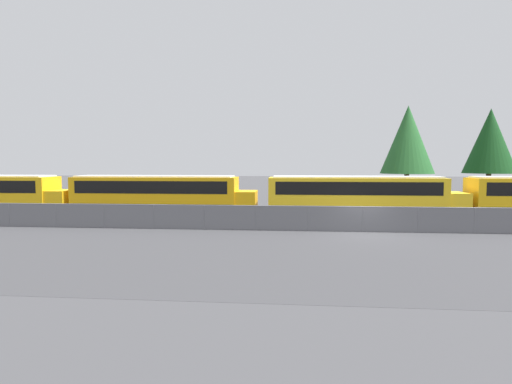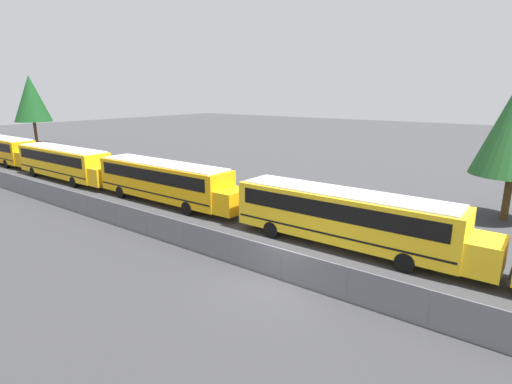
% 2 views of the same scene
% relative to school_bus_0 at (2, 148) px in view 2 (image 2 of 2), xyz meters
% --- Properties ---
extents(ground_plane, '(200.00, 200.00, 0.00)m').
position_rel_school_bus_0_xyz_m(ground_plane, '(41.09, -5.26, -1.77)').
color(ground_plane, '#38383A').
extents(road_strip, '(142.52, 12.00, 0.01)m').
position_rel_school_bus_0_xyz_m(road_strip, '(41.09, -11.26, -1.76)').
color(road_strip, '#333335').
rests_on(road_strip, ground_plane).
extents(fence, '(108.59, 0.07, 1.45)m').
position_rel_school_bus_0_xyz_m(fence, '(41.09, -5.26, -1.02)').
color(fence, '#9EA0A5').
rests_on(fence, ground_plane).
extents(school_bus_0, '(13.30, 2.48, 2.98)m').
position_rel_school_bus_0_xyz_m(school_bus_0, '(0.00, 0.00, 0.00)').
color(school_bus_0, orange).
rests_on(school_bus_0, ground_plane).
extents(school_bus_1, '(13.30, 2.48, 2.98)m').
position_rel_school_bus_0_xyz_m(school_bus_1, '(14.11, -0.34, 0.00)').
color(school_bus_1, yellow).
rests_on(school_bus_1, ground_plane).
extents(school_bus_2, '(13.30, 2.48, 2.98)m').
position_rel_school_bus_0_xyz_m(school_bus_2, '(27.63, -0.03, 0.00)').
color(school_bus_2, '#EDA80F').
rests_on(school_bus_2, ground_plane).
extents(school_bus_3, '(13.30, 2.48, 2.98)m').
position_rel_school_bus_0_xyz_m(school_bus_3, '(41.73, -0.13, 0.00)').
color(school_bus_3, yellow).
rests_on(school_bus_3, ground_plane).
extents(tree_0, '(5.29, 5.29, 10.35)m').
position_rel_school_bus_0_xyz_m(tree_0, '(-15.00, 10.55, 5.13)').
color(tree_0, '#51381E').
rests_on(tree_0, ground_plane).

